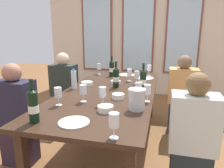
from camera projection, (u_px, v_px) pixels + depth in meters
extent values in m
plane|color=brown|center=(110.00, 146.00, 2.66)|extent=(12.00, 12.00, 0.00)
cube|color=beige|center=(138.00, 30.00, 4.66)|extent=(4.24, 0.06, 2.90)
cube|color=brown|center=(97.00, 30.00, 4.84)|extent=(0.72, 0.03, 1.88)
cube|color=silver|center=(97.00, 30.00, 4.83)|extent=(0.64, 0.01, 1.80)
cube|color=brown|center=(138.00, 30.00, 4.62)|extent=(0.72, 0.03, 1.88)
cube|color=silver|center=(138.00, 30.00, 4.60)|extent=(0.64, 0.01, 1.80)
cube|color=brown|center=(183.00, 30.00, 4.39)|extent=(0.72, 0.03, 1.88)
cube|color=silver|center=(183.00, 30.00, 4.38)|extent=(0.64, 0.01, 1.80)
cube|color=#372418|center=(110.00, 92.00, 2.48)|extent=(1.04, 2.35, 0.04)
cube|color=#372418|center=(102.00, 94.00, 3.69)|extent=(0.07, 0.07, 0.70)
cube|color=#372418|center=(151.00, 97.00, 3.48)|extent=(0.07, 0.07, 0.70)
cylinder|color=white|center=(127.00, 75.00, 3.32)|extent=(0.25, 0.25, 0.01)
cylinder|color=white|center=(74.00, 122.00, 1.59)|extent=(0.24, 0.24, 0.01)
cylinder|color=white|center=(145.00, 78.00, 3.10)|extent=(0.27, 0.27, 0.01)
cylinder|color=silver|center=(137.00, 100.00, 1.84)|extent=(0.14, 0.14, 0.17)
cylinder|color=silver|center=(137.00, 90.00, 1.82)|extent=(0.16, 0.16, 0.02)
cylinder|color=black|center=(116.00, 78.00, 2.59)|extent=(0.08, 0.08, 0.22)
cone|color=black|center=(116.00, 68.00, 2.56)|extent=(0.08, 0.08, 0.02)
cylinder|color=black|center=(116.00, 64.00, 2.54)|extent=(0.03, 0.03, 0.08)
cylinder|color=white|center=(116.00, 79.00, 2.59)|extent=(0.08, 0.08, 0.06)
cylinder|color=black|center=(112.00, 69.00, 3.25)|extent=(0.08, 0.07, 0.21)
cone|color=black|center=(112.00, 62.00, 3.22)|extent=(0.08, 0.07, 0.02)
cylinder|color=black|center=(112.00, 58.00, 3.21)|extent=(0.03, 0.03, 0.08)
cylinder|color=white|center=(112.00, 70.00, 3.25)|extent=(0.08, 0.08, 0.06)
cylinder|color=black|center=(33.00, 107.00, 1.58)|extent=(0.07, 0.08, 0.24)
cone|color=black|center=(32.00, 91.00, 1.54)|extent=(0.07, 0.08, 0.02)
cylinder|color=black|center=(31.00, 84.00, 1.53)|extent=(0.03, 0.03, 0.08)
cylinder|color=white|center=(34.00, 109.00, 1.58)|extent=(0.08, 0.08, 0.06)
cylinder|color=black|center=(143.00, 81.00, 2.46)|extent=(0.07, 0.08, 0.22)
cone|color=black|center=(143.00, 71.00, 2.43)|extent=(0.07, 0.08, 0.02)
cylinder|color=black|center=(144.00, 66.00, 2.41)|extent=(0.03, 0.03, 0.08)
cylinder|color=#F0E8CD|center=(143.00, 82.00, 2.46)|extent=(0.08, 0.08, 0.06)
cylinder|color=white|center=(118.00, 96.00, 2.15)|extent=(0.13, 0.13, 0.05)
cylinder|color=white|center=(87.00, 83.00, 2.71)|extent=(0.15, 0.15, 0.04)
cylinder|color=white|center=(116.00, 82.00, 2.79)|extent=(0.13, 0.13, 0.04)
cylinder|color=white|center=(105.00, 109.00, 1.81)|extent=(0.14, 0.14, 0.05)
cylinder|color=white|center=(74.00, 80.00, 2.52)|extent=(0.06, 0.06, 0.22)
cylinder|color=blue|center=(73.00, 70.00, 2.49)|extent=(0.04, 0.04, 0.02)
cylinder|color=white|center=(149.00, 76.00, 3.27)|extent=(0.06, 0.06, 0.00)
cylinder|color=white|center=(149.00, 73.00, 3.26)|extent=(0.01, 0.01, 0.07)
cylinder|color=white|center=(149.00, 68.00, 3.24)|extent=(0.07, 0.07, 0.09)
cylinder|color=maroon|center=(149.00, 70.00, 3.25)|extent=(0.06, 0.06, 0.02)
cylinder|color=white|center=(138.00, 99.00, 2.16)|extent=(0.06, 0.06, 0.00)
cylinder|color=white|center=(138.00, 95.00, 2.15)|extent=(0.01, 0.01, 0.07)
cylinder|color=white|center=(139.00, 87.00, 2.13)|extent=(0.07, 0.07, 0.09)
cylinder|color=white|center=(129.00, 81.00, 2.92)|extent=(0.06, 0.06, 0.00)
cylinder|color=white|center=(129.00, 78.00, 2.91)|extent=(0.01, 0.01, 0.07)
cylinder|color=white|center=(129.00, 72.00, 2.89)|extent=(0.07, 0.07, 0.09)
cylinder|color=maroon|center=(129.00, 75.00, 2.90)|extent=(0.06, 0.06, 0.02)
cylinder|color=white|center=(59.00, 105.00, 1.97)|extent=(0.06, 0.06, 0.00)
cylinder|color=white|center=(59.00, 101.00, 1.96)|extent=(0.01, 0.01, 0.07)
cylinder|color=white|center=(58.00, 92.00, 1.94)|extent=(0.07, 0.07, 0.09)
cylinder|color=#590C19|center=(58.00, 95.00, 1.95)|extent=(0.06, 0.06, 0.04)
cylinder|color=white|center=(114.00, 138.00, 1.36)|extent=(0.06, 0.06, 0.00)
cylinder|color=white|center=(114.00, 132.00, 1.35)|extent=(0.01, 0.01, 0.07)
cylinder|color=white|center=(114.00, 120.00, 1.33)|extent=(0.07, 0.07, 0.09)
cylinder|color=white|center=(137.00, 84.00, 2.77)|extent=(0.06, 0.06, 0.00)
cylinder|color=white|center=(137.00, 81.00, 2.76)|extent=(0.01, 0.01, 0.07)
cylinder|color=white|center=(137.00, 75.00, 2.74)|extent=(0.07, 0.07, 0.09)
cylinder|color=white|center=(99.00, 74.00, 3.39)|extent=(0.06, 0.06, 0.00)
cylinder|color=white|center=(99.00, 72.00, 3.38)|extent=(0.01, 0.01, 0.07)
cylinder|color=white|center=(99.00, 67.00, 3.36)|extent=(0.07, 0.07, 0.09)
cylinder|color=white|center=(84.00, 102.00, 2.07)|extent=(0.06, 0.06, 0.00)
cylinder|color=white|center=(83.00, 98.00, 2.06)|extent=(0.01, 0.01, 0.07)
cylinder|color=white|center=(83.00, 89.00, 2.04)|extent=(0.07, 0.07, 0.09)
cylinder|color=maroon|center=(83.00, 92.00, 2.05)|extent=(0.06, 0.06, 0.03)
cylinder|color=white|center=(147.00, 101.00, 2.07)|extent=(0.06, 0.06, 0.00)
cylinder|color=white|center=(147.00, 98.00, 2.06)|extent=(0.01, 0.01, 0.07)
cylinder|color=white|center=(147.00, 89.00, 2.04)|extent=(0.07, 0.07, 0.09)
cylinder|color=#590C19|center=(147.00, 93.00, 2.05)|extent=(0.06, 0.06, 0.02)
cylinder|color=white|center=(103.00, 105.00, 1.98)|extent=(0.06, 0.06, 0.00)
cylinder|color=white|center=(103.00, 101.00, 1.97)|extent=(0.01, 0.01, 0.07)
cylinder|color=white|center=(103.00, 92.00, 1.95)|extent=(0.07, 0.07, 0.09)
cube|color=#382F39|center=(66.00, 109.00, 3.32)|extent=(0.32, 0.24, 0.45)
cube|color=#262F29|center=(64.00, 80.00, 3.20)|extent=(0.38, 0.24, 0.48)
sphere|color=beige|center=(63.00, 59.00, 3.12)|extent=(0.19, 0.19, 0.19)
cube|color=#323641|center=(180.00, 117.00, 2.99)|extent=(0.32, 0.24, 0.45)
cube|color=tan|center=(183.00, 86.00, 2.87)|extent=(0.38, 0.24, 0.48)
sphere|color=brown|center=(185.00, 62.00, 2.79)|extent=(0.19, 0.19, 0.19)
cube|color=#31232E|center=(20.00, 143.00, 2.29)|extent=(0.32, 0.24, 0.45)
cube|color=#252235|center=(16.00, 103.00, 2.17)|extent=(0.38, 0.24, 0.48)
sphere|color=#A26C54|center=(12.00, 73.00, 2.10)|extent=(0.19, 0.19, 0.19)
cube|color=silver|center=(194.00, 123.00, 1.71)|extent=(0.38, 0.24, 0.48)
sphere|color=brown|center=(198.00, 84.00, 1.63)|extent=(0.19, 0.19, 0.19)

